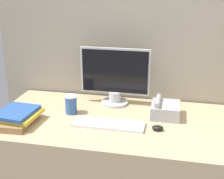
# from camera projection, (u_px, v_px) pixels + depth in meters

# --- Properties ---
(cubicle_panel_rear) EXTENTS (2.02, 0.04, 1.69)m
(cubicle_panel_rear) POSITION_uv_depth(u_px,v_px,m) (126.00, 87.00, 2.45)
(cubicle_panel_rear) COLOR gray
(cubicle_panel_rear) RESTS_ON ground_plane
(desk) EXTENTS (1.62, 0.81, 0.78)m
(desk) POSITION_uv_depth(u_px,v_px,m) (115.00, 169.00, 2.20)
(desk) COLOR tan
(desk) RESTS_ON ground_plane
(monitor) EXTENTS (0.51, 0.20, 0.42)m
(monitor) POSITION_uv_depth(u_px,v_px,m) (115.00, 79.00, 2.25)
(monitor) COLOR #B7B7BC
(monitor) RESTS_ON desk
(keyboard) EXTENTS (0.46, 0.14, 0.02)m
(keyboard) POSITION_uv_depth(u_px,v_px,m) (108.00, 124.00, 1.97)
(keyboard) COLOR silver
(keyboard) RESTS_ON desk
(mouse) EXTENTS (0.07, 0.05, 0.03)m
(mouse) POSITION_uv_depth(u_px,v_px,m) (158.00, 128.00, 1.91)
(mouse) COLOR black
(mouse) RESTS_ON desk
(coffee_cup) EXTENTS (0.08, 0.08, 0.13)m
(coffee_cup) POSITION_uv_depth(u_px,v_px,m) (71.00, 104.00, 2.14)
(coffee_cup) COLOR #335999
(coffee_cup) RESTS_ON desk
(book_stack) EXTENTS (0.25, 0.31, 0.09)m
(book_stack) POSITION_uv_depth(u_px,v_px,m) (17.00, 117.00, 2.00)
(book_stack) COLOR olive
(book_stack) RESTS_ON desk
(desk_telephone) EXTENTS (0.19, 0.21, 0.13)m
(desk_telephone) POSITION_uv_depth(u_px,v_px,m) (165.00, 109.00, 2.09)
(desk_telephone) COLOR #99999E
(desk_telephone) RESTS_ON desk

